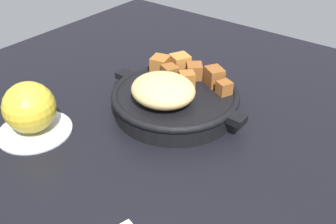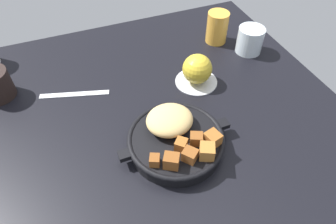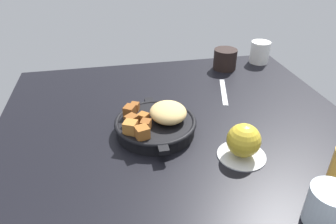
{
  "view_description": "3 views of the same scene",
  "coord_description": "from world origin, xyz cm",
  "views": [
    {
      "loc": [
        -31.27,
        36.71,
        35.68
      ],
      "look_at": [
        -1.61,
        -1.73,
        3.16
      ],
      "focal_mm": 40.7,
      "sensor_mm": 36.0,
      "label": 1
    },
    {
      "loc": [
        -15.68,
        -43.44,
        54.59
      ],
      "look_at": [
        1.17,
        -0.77,
        5.45
      ],
      "focal_mm": 32.17,
      "sensor_mm": 36.0,
      "label": 2
    },
    {
      "loc": [
        67.45,
        -16.71,
        47.15
      ],
      "look_at": [
        -3.64,
        -2.48,
        3.12
      ],
      "focal_mm": 33.32,
      "sensor_mm": 36.0,
      "label": 3
    }
  ],
  "objects": [
    {
      "name": "red_apple",
      "position": [
        14.34,
        11.64,
        4.55
      ],
      "size": [
        7.89,
        7.89,
        7.89
      ],
      "primitive_type": "sphere",
      "color": "gold",
      "rests_on": "saucer_plate"
    },
    {
      "name": "cast_iron_skillet",
      "position": [
        0.72,
        -6.37,
        2.86
      ],
      "size": [
        25.55,
        21.28,
        7.75
      ],
      "color": "black",
      "rests_on": "ground_plane"
    },
    {
      "name": "saucer_plate",
      "position": [
        14.34,
        11.64,
        0.3
      ],
      "size": [
        11.47,
        11.47,
        0.6
      ],
      "primitive_type": "cylinder",
      "color": "#B7BABF",
      "rests_on": "ground_plane"
    },
    {
      "name": "ground_plane",
      "position": [
        0.0,
        0.0,
        -1.2
      ],
      "size": [
        93.13,
        97.75,
        2.4
      ],
      "primitive_type": "cube",
      "color": "black"
    }
  ]
}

